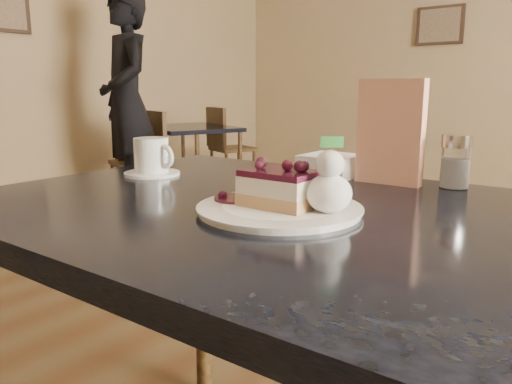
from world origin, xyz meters
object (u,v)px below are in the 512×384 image
Objects in this scene: bg_table_far_left at (191,191)px; patron at (128,104)px; dessert_plate at (279,209)px; cheesecake_slice at (280,189)px; main_table at (295,250)px; coffee_set at (152,159)px.

patron is at bearing -65.35° from bg_table_far_left.
dessert_plate is at bearing -21.53° from bg_table_far_left.
cheesecake_slice is at bearing -14.04° from dessert_plate.
bg_table_far_left is at bearing 136.44° from cheesecake_slice.
coffee_set is at bearing 170.69° from main_table.
patron reaches higher than bg_table_far_left.
patron is (0.04, -0.74, 0.85)m from bg_table_far_left.
patron is (-2.85, 1.93, 0.08)m from dessert_plate.
main_table is at bearing 90.00° from cheesecake_slice.
patron is at bearing 142.61° from coffee_set.
cheesecake_slice is (0.00, -0.00, 0.04)m from dessert_plate.
dessert_plate is (0.00, -0.06, 0.09)m from main_table.
bg_table_far_left is 1.13m from patron.
patron reaches higher than main_table.
main_table is 3.96m from bg_table_far_left.
cheesecake_slice is 0.88× the size of coffee_set.
dessert_plate reaches higher than main_table.
cheesecake_slice is at bearing -90.00° from main_table.
dessert_plate reaches higher than bg_table_far_left.
main_table is 0.80× the size of bg_table_far_left.
coffee_set is 0.08× the size of patron.
coffee_set reaches higher than dessert_plate.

